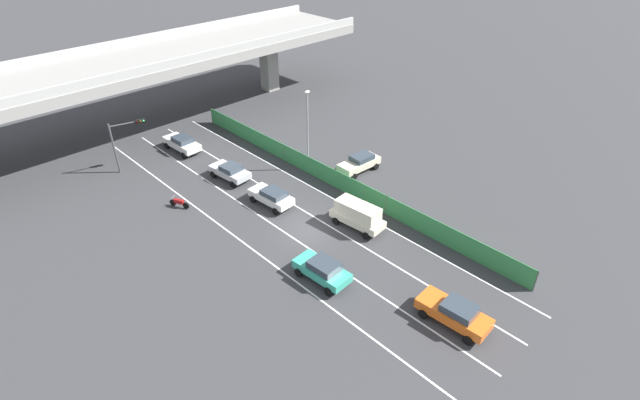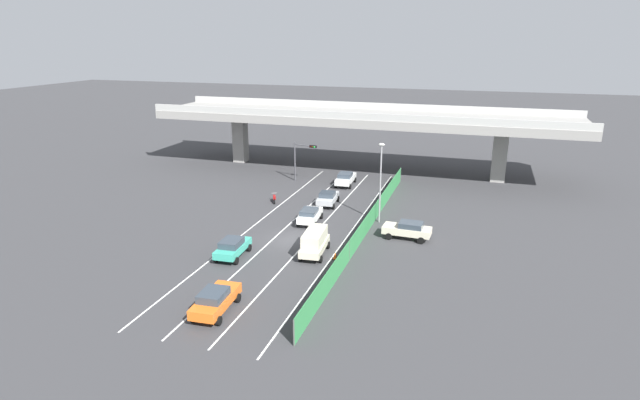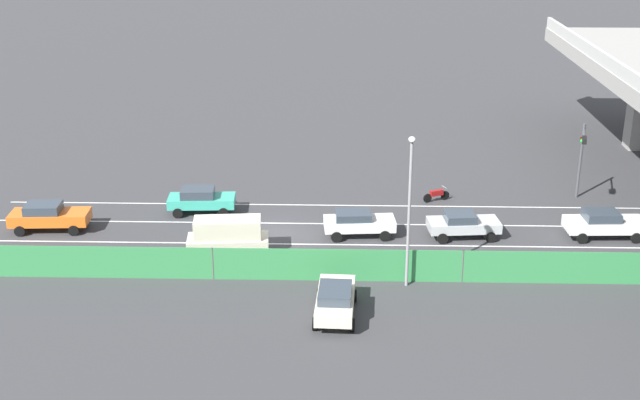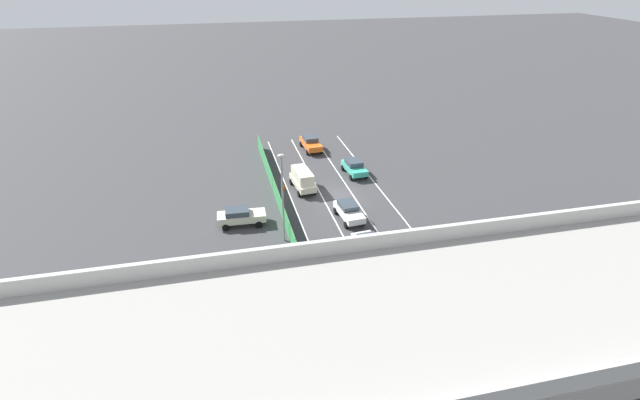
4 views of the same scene
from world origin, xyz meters
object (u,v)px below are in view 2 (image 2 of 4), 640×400
Objects in this scene: car_taxi_teal at (232,247)px; street_lamp at (381,176)px; car_van_cream at (315,241)px; traffic_cone at (335,256)px; car_sedan_white at (346,178)px; parked_sedan_cream at (408,229)px; car_taxi_orange at (215,300)px; traffic_light at (302,154)px; motorcycle at (274,198)px; car_sedan_silver at (328,198)px; car_hatchback_white at (310,215)px.

car_taxi_teal is 16.53m from street_lamp.
traffic_cone is (1.97, -0.41, -0.93)m from car_van_cream.
car_sedan_white reaches higher than parked_sedan_cream.
car_van_cream is at bearing -110.25° from street_lamp.
street_lamp reaches higher than car_taxi_orange.
street_lamp reaches higher than traffic_light.
car_taxi_orange is at bearing -120.72° from parked_sedan_cream.
car_sedan_white is 22.25m from car_van_cream.
traffic_cone is at bearing -64.11° from traffic_light.
car_taxi_teal is at bearing -84.46° from traffic_light.
car_sedan_white reaches higher than motorcycle.
car_sedan_white is 33.40m from car_taxi_orange.
traffic_light is (0.13, 9.22, 3.19)m from motorcycle.
traffic_light reaches higher than car_taxi_teal.
car_taxi_orange is 20.38m from parked_sedan_cream.
car_taxi_teal is 2.40× the size of motorcycle.
parked_sedan_cream is at bearing -36.68° from car_sedan_silver.
motorcycle is 2.72× the size of traffic_cone.
car_taxi_teal is at bearing -165.49° from traffic_cone.
car_sedan_silver is 10.57m from traffic_light.
parked_sedan_cream is (10.41, 17.52, -0.02)m from car_taxi_orange.
car_hatchback_white is at bearing 111.73° from car_van_cream.
motorcycle is at bearing 157.82° from parked_sedan_cream.
parked_sedan_cream is (16.08, -6.56, 0.46)m from motorcycle.
car_sedan_white is 0.93× the size of traffic_light.
street_lamp is at bearing 80.78° from traffic_cone.
car_taxi_orange is at bearing -80.56° from traffic_light.
car_sedan_silver reaches higher than traffic_cone.
car_sedan_white is at bearing 82.25° from car_taxi_teal.
motorcycle is at bearing 167.25° from street_lamp.
car_taxi_orange is at bearing -90.33° from car_sedan_white.
motorcycle is 0.22× the size of street_lamp.
parked_sedan_cream is 22.60m from traffic_light.
car_hatchback_white reaches higher than traffic_cone.
motorcycle is at bearing -122.19° from car_sedan_white.
car_van_cream reaches higher than car_taxi_teal.
traffic_light is at bearing 115.89° from traffic_cone.
car_van_cream reaches higher than car_sedan_silver.
traffic_light is (-15.95, 15.77, 2.73)m from parked_sedan_cream.
parked_sedan_cream is 6.75× the size of traffic_cone.
motorcycle is at bearing 125.32° from car_van_cream.
traffic_light is at bearing 112.03° from car_van_cream.
motorcycle is 13.69m from street_lamp.
car_taxi_teal is 0.85× the size of traffic_light.
car_van_cream is (6.50, 2.60, 0.32)m from car_taxi_teal.
street_lamp is (6.98, 21.22, 3.91)m from car_taxi_orange.
car_van_cream is (2.96, -13.63, 0.39)m from car_sedan_silver.
traffic_cone is (-1.67, -10.26, -4.54)m from street_lamp.
car_van_cream is 15.60m from motorcycle.
car_hatchback_white is 0.92× the size of car_van_cream.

